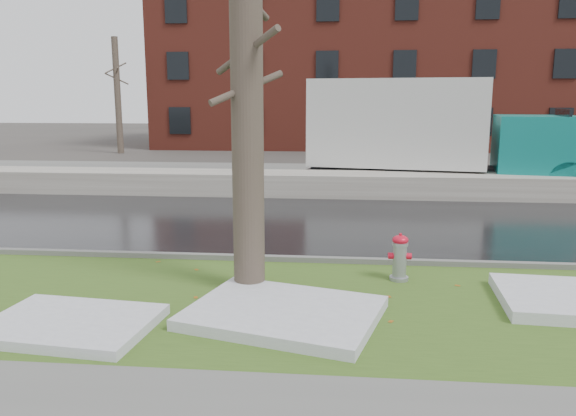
# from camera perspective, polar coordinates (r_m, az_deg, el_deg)

# --- Properties ---
(ground) EXTENTS (120.00, 120.00, 0.00)m
(ground) POSITION_cam_1_polar(r_m,az_deg,el_deg) (9.90, 0.96, -7.32)
(ground) COLOR #47423D
(ground) RESTS_ON ground
(verge) EXTENTS (60.00, 4.50, 0.04)m
(verge) POSITION_cam_1_polar(r_m,az_deg,el_deg) (8.72, 0.30, -9.78)
(verge) COLOR #36531B
(verge) RESTS_ON ground
(road) EXTENTS (60.00, 7.00, 0.03)m
(road) POSITION_cam_1_polar(r_m,az_deg,el_deg) (14.23, 2.40, -1.55)
(road) COLOR black
(road) RESTS_ON ground
(parking_lot) EXTENTS (60.00, 9.00, 0.03)m
(parking_lot) POSITION_cam_1_polar(r_m,az_deg,el_deg) (22.60, 3.58, 3.16)
(parking_lot) COLOR slate
(parking_lot) RESTS_ON ground
(curb) EXTENTS (60.00, 0.15, 0.14)m
(curb) POSITION_cam_1_polar(r_m,az_deg,el_deg) (10.84, 1.38, -5.30)
(curb) COLOR slate
(curb) RESTS_ON ground
(snowbank) EXTENTS (60.00, 1.60, 0.75)m
(snowbank) POSITION_cam_1_polar(r_m,az_deg,el_deg) (18.29, 3.13, 2.43)
(snowbank) COLOR #B3AFA4
(snowbank) RESTS_ON ground
(brick_building) EXTENTS (26.00, 12.00, 10.00)m
(brick_building) POSITION_cam_1_polar(r_m,az_deg,el_deg) (39.43, 7.53, 13.73)
(brick_building) COLOR maroon
(brick_building) RESTS_ON ground
(bg_tree_left) EXTENTS (1.40, 1.62, 6.50)m
(bg_tree_left) POSITION_cam_1_polar(r_m,az_deg,el_deg) (33.85, -16.93, 10.98)
(bg_tree_left) COLOR brown
(bg_tree_left) RESTS_ON ground
(bg_tree_center) EXTENTS (1.40, 1.62, 6.50)m
(bg_tree_center) POSITION_cam_1_polar(r_m,az_deg,el_deg) (36.00, -5.40, 11.38)
(bg_tree_center) COLOR brown
(bg_tree_center) RESTS_ON ground
(fire_hydrant) EXTENTS (0.40, 0.34, 0.83)m
(fire_hydrant) POSITION_cam_1_polar(r_m,az_deg,el_deg) (9.85, 11.28, -4.72)
(fire_hydrant) COLOR gray
(fire_hydrant) RESTS_ON verge
(tree) EXTENTS (1.20, 1.35, 6.31)m
(tree) POSITION_cam_1_polar(r_m,az_deg,el_deg) (8.83, -4.19, 11.65)
(tree) COLOR brown
(tree) RESTS_ON verge
(box_truck) EXTENTS (11.45, 4.04, 3.78)m
(box_truck) POSITION_cam_1_polar(r_m,az_deg,el_deg) (20.09, 14.43, 7.53)
(box_truck) COLOR black
(box_truck) RESTS_ON ground
(worker) EXTENTS (0.63, 0.45, 1.64)m
(worker) POSITION_cam_1_polar(r_m,az_deg,el_deg) (19.01, -4.30, 6.36)
(worker) COLOR black
(worker) RESTS_ON snowbank
(snow_patch_near) EXTENTS (3.04, 2.63, 0.16)m
(snow_patch_near) POSITION_cam_1_polar(r_m,az_deg,el_deg) (8.14, -0.43, -10.59)
(snow_patch_near) COLOR silver
(snow_patch_near) RESTS_ON verge
(snow_patch_far) EXTENTS (2.35, 1.81, 0.14)m
(snow_patch_far) POSITION_cam_1_polar(r_m,az_deg,el_deg) (8.34, -21.22, -10.93)
(snow_patch_far) COLOR silver
(snow_patch_far) RESTS_ON verge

